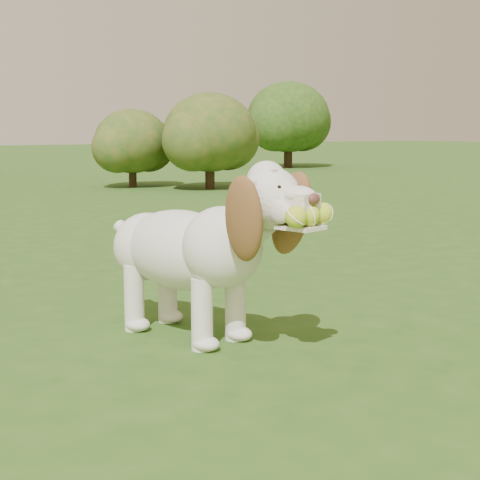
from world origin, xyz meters
TOP-DOWN VIEW (x-y plane):
  - ground at (0.00, 0.00)m, footprint 80.00×80.00m
  - dog at (-0.23, -0.37)m, footprint 0.67×1.26m
  - shrub_c at (2.91, 8.05)m, footprint 1.23×1.23m
  - shrub_h at (8.57, 11.81)m, footprint 2.02×2.02m
  - shrub_d at (3.83, 7.07)m, footprint 1.47×1.47m

SIDE VIEW (x-z plane):
  - ground at x=0.00m, z-range 0.00..0.00m
  - dog at x=-0.23m, z-range 0.03..0.86m
  - shrub_c at x=2.91m, z-range 0.11..1.39m
  - shrub_d at x=3.83m, z-range 0.13..1.66m
  - shrub_h at x=8.57m, z-range 0.18..2.28m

